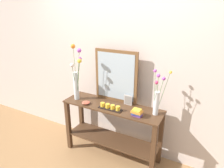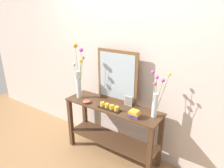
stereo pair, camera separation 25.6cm
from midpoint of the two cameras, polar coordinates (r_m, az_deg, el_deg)
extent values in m
cube|color=#997047|center=(3.13, 2.48, -19.44)|extent=(7.00, 6.00, 0.02)
cube|color=beige|center=(2.75, 6.45, 6.79)|extent=(6.40, 0.08, 2.70)
cube|color=#472D1C|center=(2.69, 2.74, -6.40)|extent=(1.36, 0.40, 0.02)
cube|color=#472D1C|center=(2.96, 2.57, -15.49)|extent=(1.30, 0.36, 0.02)
cube|color=#472D1C|center=(3.12, -9.30, -10.90)|extent=(0.06, 0.06, 0.77)
cube|color=#472D1C|center=(2.56, 13.67, -19.27)|extent=(0.06, 0.06, 0.77)
cube|color=#472D1C|center=(3.32, -5.49, -8.59)|extent=(0.06, 0.06, 0.77)
cube|color=#472D1C|center=(2.80, 16.14, -15.53)|extent=(0.06, 0.06, 0.77)
cube|color=brown|center=(2.69, 4.20, 2.12)|extent=(0.62, 0.03, 0.71)
cube|color=#9EADB7|center=(2.68, 4.04, 2.04)|extent=(0.54, 0.00, 0.63)
cylinder|color=silver|center=(2.86, -6.99, -0.19)|extent=(0.07, 0.07, 0.40)
cylinder|color=#4C753D|center=(2.82, -7.41, 0.88)|extent=(0.01, 0.07, 0.50)
sphere|color=silver|center=(2.72, -8.03, 5.59)|extent=(0.05, 0.05, 0.05)
cylinder|color=#4C753D|center=(2.79, -7.08, 3.34)|extent=(0.01, 0.04, 0.74)
sphere|color=orange|center=(2.69, -7.65, 10.75)|extent=(0.06, 0.06, 0.06)
cylinder|color=#4C753D|center=(2.88, -6.27, 1.86)|extent=(0.01, 0.12, 0.54)
sphere|color=#B24CB7|center=(2.84, -5.68, 7.37)|extent=(0.05, 0.05, 0.05)
cylinder|color=#4C753D|center=(2.77, -6.39, 2.72)|extent=(0.09, 0.01, 0.69)
sphere|color=#B24CB7|center=(2.66, -6.01, 9.60)|extent=(0.06, 0.06, 0.06)
cylinder|color=#4C753D|center=(2.78, -6.40, 1.34)|extent=(0.10, 0.02, 0.56)
sphere|color=yellow|center=(2.67, -6.01, 6.75)|extent=(0.06, 0.06, 0.06)
cylinder|color=silver|center=(2.44, 15.04, -5.95)|extent=(0.07, 0.07, 0.30)
cylinder|color=#4C753D|center=(2.39, 15.32, -3.57)|extent=(0.01, 0.02, 0.48)
sphere|color=#B24CB7|center=(2.30, 15.80, 1.83)|extent=(0.04, 0.04, 0.04)
cylinder|color=#4C753D|center=(2.34, 14.60, -3.03)|extent=(0.01, 0.08, 0.55)
sphere|color=#B24CB7|center=(2.22, 14.80, 3.24)|extent=(0.04, 0.04, 0.04)
cylinder|color=#4C753D|center=(2.43, 15.92, -3.93)|extent=(0.06, 0.07, 0.43)
sphere|color=#B24CB7|center=(2.38, 17.30, 0.92)|extent=(0.04, 0.04, 0.04)
cylinder|color=#4C753D|center=(2.40, 14.87, -4.48)|extent=(0.01, 0.02, 0.40)
sphere|color=#EA4275|center=(2.33, 15.19, -0.07)|extent=(0.04, 0.04, 0.04)
cylinder|color=#4C753D|center=(2.40, 16.95, -3.24)|extent=(0.11, 0.09, 0.51)
sphere|color=yellow|center=(2.34, 19.15, 2.62)|extent=(0.04, 0.04, 0.04)
cube|color=black|center=(2.59, 2.07, -7.07)|extent=(0.32, 0.09, 0.01)
cylinder|color=gold|center=(2.63, 0.02, -5.80)|extent=(0.06, 0.06, 0.05)
cylinder|color=gold|center=(2.59, 1.38, -6.20)|extent=(0.06, 0.06, 0.05)
cylinder|color=gold|center=(2.56, 2.78, -6.62)|extent=(0.06, 0.06, 0.05)
cylinder|color=gold|center=(2.53, 4.22, -7.04)|extent=(0.06, 0.06, 0.05)
cube|color=#B7B2AD|center=(2.68, 7.39, -4.81)|extent=(0.11, 0.01, 0.14)
cube|color=gray|center=(2.67, 7.32, -4.87)|extent=(0.09, 0.00, 0.11)
cylinder|color=#B24C38|center=(2.77, -4.54, -5.30)|extent=(0.04, 0.04, 0.01)
ellipsoid|color=#B24C38|center=(2.76, -4.55, -4.99)|extent=(0.11, 0.11, 0.03)
cube|color=#663884|center=(2.44, 9.51, -9.07)|extent=(0.12, 0.08, 0.03)
cube|color=#2D519E|center=(2.43, 9.45, -8.65)|extent=(0.12, 0.09, 0.02)
cube|color=orange|center=(2.41, 9.48, -8.22)|extent=(0.14, 0.10, 0.03)
cube|color=gold|center=(2.40, 9.45, -7.73)|extent=(0.10, 0.09, 0.02)
camera|label=1|loc=(0.13, -87.14, 1.07)|focal=32.20mm
camera|label=2|loc=(0.13, 92.86, -1.07)|focal=32.20mm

